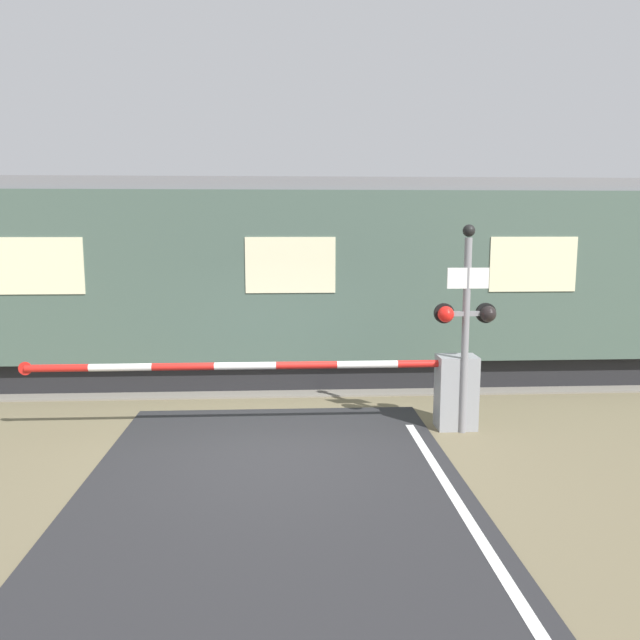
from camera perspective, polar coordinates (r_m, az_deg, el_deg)
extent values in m
plane|color=#6B6047|center=(8.89, -4.05, -11.92)|extent=(80.00, 80.00, 0.00)
cube|color=slate|center=(13.06, -3.76, -5.18)|extent=(36.00, 3.20, 0.03)
cube|color=#595451|center=(12.34, -3.80, -5.67)|extent=(36.00, 0.08, 0.10)
cube|color=#595451|center=(13.74, -3.73, -4.20)|extent=(36.00, 0.08, 0.10)
cube|color=black|center=(12.99, -2.70, -3.95)|extent=(15.01, 2.33, 0.60)
cube|color=#42564C|center=(12.72, -2.76, 4.35)|extent=(16.31, 2.74, 3.16)
cube|color=slate|center=(12.71, -2.82, 12.01)|extent=(15.99, 2.52, 0.24)
cube|color=beige|center=(12.21, 18.92, 4.84)|extent=(1.63, 0.02, 1.01)
cube|color=beige|center=(11.33, -2.72, 5.04)|extent=(1.63, 0.02, 1.01)
cube|color=beige|center=(12.15, -24.46, 4.52)|extent=(1.63, 0.02, 1.01)
cube|color=gray|center=(9.92, 12.35, -6.46)|extent=(0.60, 0.44, 1.14)
cylinder|color=gray|center=(9.81, 12.43, -3.89)|extent=(0.16, 0.16, 0.18)
cylinder|color=red|center=(9.70, 9.79, -3.95)|extent=(0.93, 0.11, 0.11)
cylinder|color=white|center=(9.54, 4.35, -4.07)|extent=(0.93, 0.11, 0.11)
cylinder|color=red|center=(9.46, -1.24, -4.15)|extent=(0.93, 0.11, 0.11)
cylinder|color=white|center=(9.48, -6.85, -4.18)|extent=(0.93, 0.11, 0.11)
cylinder|color=red|center=(9.58, -12.40, -4.18)|extent=(0.93, 0.11, 0.11)
cylinder|color=white|center=(9.78, -17.78, -4.14)|extent=(0.93, 0.11, 0.11)
cylinder|color=red|center=(10.05, -22.90, -4.07)|extent=(0.93, 0.11, 0.11)
cylinder|color=red|center=(10.22, -25.35, -4.03)|extent=(0.20, 0.02, 0.20)
cylinder|color=gray|center=(9.54, 13.14, -1.53)|extent=(0.11, 0.11, 2.95)
cube|color=gray|center=(9.49, 13.21, 0.57)|extent=(0.75, 0.07, 0.07)
sphere|color=red|center=(9.35, 11.43, 0.52)|extent=(0.24, 0.24, 0.24)
sphere|color=black|center=(9.53, 15.12, 0.54)|extent=(0.24, 0.24, 0.24)
cylinder|color=black|center=(9.46, 11.27, 0.61)|extent=(0.30, 0.06, 0.30)
cylinder|color=black|center=(9.64, 14.91, 0.63)|extent=(0.30, 0.06, 0.30)
cube|color=white|center=(9.39, 13.39, 3.74)|extent=(0.62, 0.02, 0.30)
sphere|color=black|center=(9.40, 13.46, 7.95)|extent=(0.18, 0.18, 0.18)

